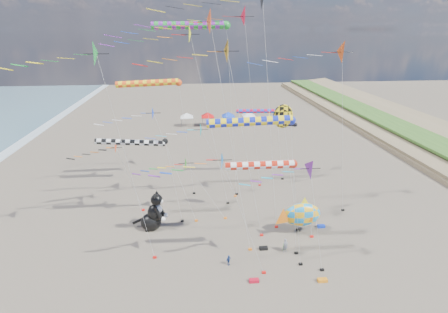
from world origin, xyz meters
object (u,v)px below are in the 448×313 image
Objects in this scene: child_green at (285,246)px; person_adult at (285,245)px; fish_inflatable at (302,215)px; parked_car at (291,124)px; cat_inflatable at (152,210)px; child_blue at (229,260)px.

person_adult is at bearing -116.35° from child_green.
person_adult is at bearing -128.28° from fish_inflatable.
parked_car is at bearing 60.64° from child_green.
fish_inflatable is 1.72× the size of parked_car.
fish_inflatable is (16.84, -2.59, -0.03)m from cat_inflatable.
fish_inflatable is at bearing -7.93° from child_blue.
cat_inflatable is at bearing 171.24° from fish_inflatable.
cat_inflatable is at bearing 130.57° from person_adult.
child_blue is at bearing -28.53° from cat_inflatable.
fish_inflatable is at bearing -174.47° from parked_car.
child_blue is at bearing -176.55° from child_green.
child_green reaches higher than parked_car.
cat_inflatable is 4.22× the size of child_green.
parked_car is at bearing 47.03° from person_adult.
parked_car is at bearing 75.52° from fish_inflatable.
parked_car is (20.83, 51.46, 0.01)m from child_blue.
parked_car is (28.85, 43.94, -1.87)m from cat_inflatable.
person_adult is (-2.67, -3.38, -1.62)m from fish_inflatable.
child_green reaches higher than child_blue.
fish_inflatable is 4.95× the size of child_green.
child_green is 1.05× the size of child_blue.
parked_car is at bearing 30.86° from child_blue.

